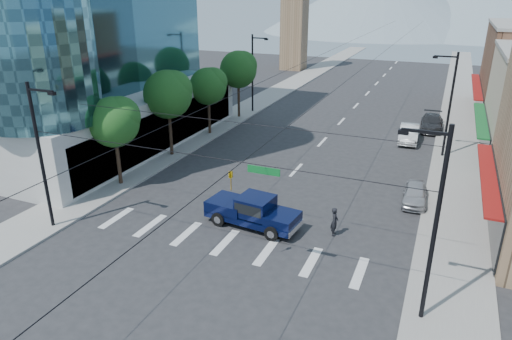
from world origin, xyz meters
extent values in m
plane|color=#28282B|center=(0.00, 0.00, 0.00)|extent=(160.00, 160.00, 0.00)
cube|color=gray|center=(-12.00, 40.00, 0.07)|extent=(4.00, 120.00, 0.15)
cube|color=gray|center=(12.00, 40.00, 0.07)|extent=(4.00, 120.00, 0.15)
cube|color=#B7B7B2|center=(-26.50, 14.00, 2.50)|extent=(29.00, 26.00, 5.00)
cube|color=#8C6B4C|center=(-16.50, 62.00, 9.00)|extent=(4.00, 4.00, 18.00)
cone|color=gray|center=(20.00, 160.00, 9.00)|extent=(90.00, 90.00, 18.00)
cylinder|color=black|center=(-11.20, 6.00, 2.27)|extent=(0.28, 0.28, 4.55)
sphere|color=#1A4918|center=(-11.20, 6.00, 4.88)|extent=(3.64, 3.64, 3.64)
sphere|color=#1A4918|center=(-10.80, 6.30, 5.28)|extent=(2.86, 2.86, 2.86)
cylinder|color=black|center=(-11.20, 13.00, 2.55)|extent=(0.28, 0.28, 5.11)
sphere|color=#1A4918|center=(-11.20, 13.00, 5.47)|extent=(4.09, 4.09, 4.09)
sphere|color=#1A4918|center=(-10.80, 13.30, 5.88)|extent=(3.21, 3.21, 3.21)
cylinder|color=black|center=(-11.20, 20.00, 2.27)|extent=(0.28, 0.28, 4.55)
sphere|color=#1A4918|center=(-11.20, 20.00, 4.88)|extent=(3.64, 3.64, 3.64)
sphere|color=#1A4918|center=(-10.80, 20.30, 5.28)|extent=(2.86, 2.86, 2.86)
cylinder|color=black|center=(-11.20, 27.00, 2.55)|extent=(0.28, 0.28, 5.11)
sphere|color=#1A4918|center=(-11.20, 27.00, 5.47)|extent=(4.09, 4.09, 4.09)
sphere|color=#1A4918|center=(-10.80, 27.30, 5.88)|extent=(3.21, 3.21, 3.21)
cylinder|color=black|center=(-10.80, -1.00, 4.50)|extent=(0.20, 0.20, 9.00)
cylinder|color=black|center=(10.80, -1.00, 4.50)|extent=(0.20, 0.20, 9.00)
cylinder|color=black|center=(0.00, -1.00, 6.20)|extent=(21.60, 0.04, 0.04)
imported|color=gold|center=(1.50, -1.00, 5.15)|extent=(0.16, 0.20, 1.00)
cube|color=#0C6626|center=(3.20, -1.00, 5.95)|extent=(1.60, 0.06, 0.35)
cylinder|color=black|center=(-10.80, 30.00, 4.50)|extent=(0.20, 0.20, 9.00)
cube|color=black|center=(-9.90, 30.00, 8.60)|extent=(1.80, 0.12, 0.12)
cube|color=black|center=(-9.10, 30.00, 8.50)|extent=(0.40, 0.25, 0.18)
cylinder|color=black|center=(10.80, 22.00, 4.50)|extent=(0.20, 0.20, 9.00)
cube|color=black|center=(9.90, 22.00, 8.60)|extent=(1.80, 0.12, 0.12)
cube|color=black|center=(9.10, 22.00, 8.50)|extent=(0.40, 0.25, 0.18)
cube|color=black|center=(0.46, 4.00, 0.58)|extent=(6.02, 2.72, 0.37)
cube|color=black|center=(2.52, 3.78, 1.01)|extent=(1.90, 2.18, 0.58)
cube|color=black|center=(0.67, 3.98, 1.43)|extent=(2.21, 2.16, 1.17)
cube|color=black|center=(0.67, 3.98, 1.54)|extent=(2.00, 2.17, 0.64)
cube|color=black|center=(-1.22, 4.18, 1.06)|extent=(2.65, 2.36, 0.69)
cube|color=silver|center=(3.36, 3.69, 0.58)|extent=(0.34, 2.02, 0.37)
cube|color=silver|center=(-2.43, 4.31, 0.58)|extent=(0.34, 2.02, 0.32)
cylinder|color=black|center=(2.20, 2.80, 0.44)|extent=(0.92, 0.41, 0.89)
cylinder|color=black|center=(2.41, 4.81, 0.44)|extent=(0.92, 0.41, 0.89)
cylinder|color=black|center=(-1.49, 3.19, 0.44)|extent=(0.92, 0.41, 0.89)
cylinder|color=black|center=(-1.27, 5.20, 0.44)|extent=(0.92, 0.41, 0.89)
imported|color=black|center=(5.39, 4.86, 0.89)|extent=(0.55, 0.72, 1.78)
imported|color=#AEAFB3|center=(9.40, 11.34, 0.67)|extent=(1.81, 4.04, 1.35)
imported|color=silver|center=(7.60, 25.38, 0.81)|extent=(1.93, 4.99, 1.62)
imported|color=#2E2E30|center=(9.40, 30.37, 0.78)|extent=(2.43, 5.50, 1.57)
camera|label=1|loc=(10.48, -19.02, 13.69)|focal=32.00mm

